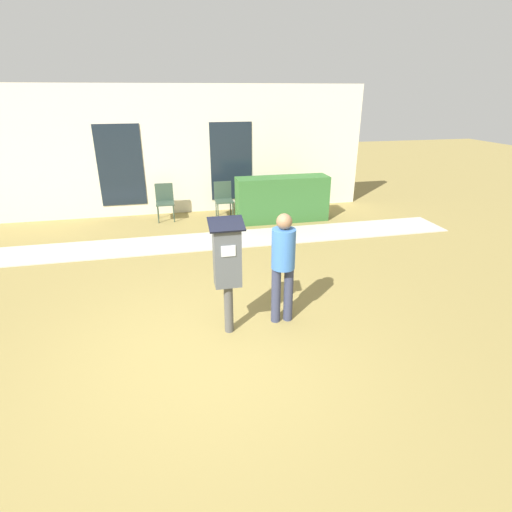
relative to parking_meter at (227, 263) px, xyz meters
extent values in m
plane|color=olive|center=(-0.36, -0.41, -1.02)|extent=(40.00, 40.00, 0.00)
cube|color=#B7B2A8|center=(-0.36, 3.54, -1.01)|extent=(12.00, 1.10, 0.02)
cube|color=beige|center=(-0.36, 6.06, 0.58)|extent=(10.00, 0.24, 3.20)
cube|color=#19232D|center=(-1.76, 5.93, 0.28)|extent=(1.10, 0.02, 2.00)
cube|color=#19232D|center=(1.04, 5.93, 0.28)|extent=(1.10, 0.02, 2.00)
cylinder|color=#4C4C4C|center=(0.00, 0.00, -0.67)|extent=(0.12, 0.12, 0.70)
cube|color=#4C5156|center=(0.00, 0.00, 0.08)|extent=(0.34, 0.22, 0.80)
cube|color=silver|center=(0.00, -0.12, 0.20)|extent=(0.18, 0.01, 0.14)
cube|color=black|center=(0.00, 0.00, 0.51)|extent=(0.44, 0.31, 0.12)
cylinder|color=#333851|center=(0.68, 0.11, -0.61)|extent=(0.13, 0.13, 0.82)
cylinder|color=#333851|center=(0.86, 0.11, -0.61)|extent=(0.13, 0.13, 0.82)
cylinder|color=#386BB7|center=(0.77, 0.11, 0.08)|extent=(0.32, 0.32, 0.55)
sphere|color=#8C6647|center=(0.77, 0.11, 0.46)|extent=(0.21, 0.21, 0.21)
cylinder|color=#334738|center=(-0.94, 5.13, -0.81)|extent=(0.03, 0.03, 0.42)
cylinder|color=#334738|center=(-0.56, 5.13, -0.81)|extent=(0.03, 0.03, 0.42)
cylinder|color=#334738|center=(-0.94, 5.51, -0.81)|extent=(0.03, 0.03, 0.42)
cylinder|color=#334738|center=(-0.56, 5.51, -0.81)|extent=(0.03, 0.03, 0.42)
cube|color=#334738|center=(-0.75, 5.32, -0.58)|extent=(0.44, 0.44, 0.04)
cube|color=#334738|center=(-0.75, 5.52, -0.34)|extent=(0.44, 0.04, 0.44)
cylinder|color=#334738|center=(0.53, 5.03, -0.81)|extent=(0.03, 0.03, 0.42)
cylinder|color=#334738|center=(0.91, 5.03, -0.81)|extent=(0.03, 0.03, 0.42)
cylinder|color=#334738|center=(0.53, 5.41, -0.81)|extent=(0.03, 0.03, 0.42)
cylinder|color=#334738|center=(0.91, 5.41, -0.81)|extent=(0.03, 0.03, 0.42)
cube|color=#334738|center=(0.72, 5.22, -0.58)|extent=(0.44, 0.44, 0.04)
cube|color=#334738|center=(0.72, 5.42, -0.34)|extent=(0.44, 0.04, 0.44)
cube|color=#33662D|center=(2.09, 4.67, -0.47)|extent=(2.27, 0.60, 1.10)
camera|label=1|loc=(-0.67, -4.61, 2.03)|focal=28.00mm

